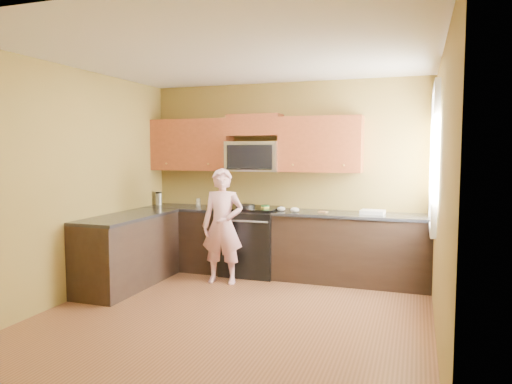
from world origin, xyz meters
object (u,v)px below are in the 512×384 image
at_px(butter_tub, 265,210).
at_px(travel_mug, 159,205).
at_px(stove, 251,241).
at_px(woman, 223,226).
at_px(microwave, 254,171).
at_px(frying_pan, 245,209).

height_order(butter_tub, travel_mug, travel_mug).
xyz_separation_m(stove, butter_tub, (0.21, -0.00, 0.45)).
relative_size(butter_tub, travel_mug, 0.59).
xyz_separation_m(stove, woman, (-0.21, -0.54, 0.28)).
distance_m(stove, microwave, 0.98).
bearing_deg(woman, stove, 62.54).
bearing_deg(woman, travel_mug, 148.69).
height_order(stove, microwave, microwave).
bearing_deg(woman, butter_tub, 45.80).
distance_m(frying_pan, travel_mug, 1.51).
bearing_deg(microwave, frying_pan, -92.57).
bearing_deg(frying_pan, travel_mug, 173.09).
xyz_separation_m(frying_pan, butter_tub, (0.22, 0.19, -0.03)).
relative_size(woman, travel_mug, 7.53).
relative_size(woman, frying_pan, 3.27).
bearing_deg(woman, microwave, 66.15).
bearing_deg(travel_mug, frying_pan, -9.28).
xyz_separation_m(stove, frying_pan, (-0.01, -0.20, 0.47)).
bearing_deg(stove, woman, -110.64).
relative_size(microwave, woman, 0.50).
relative_size(stove, frying_pan, 2.06).
distance_m(butter_tub, travel_mug, 1.71).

